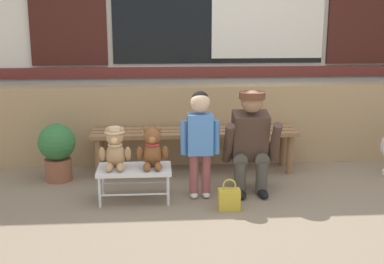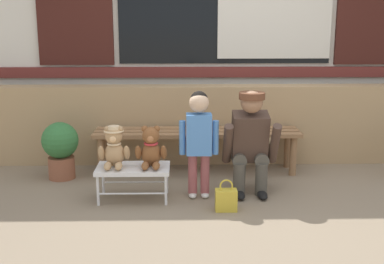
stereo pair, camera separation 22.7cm
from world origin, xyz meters
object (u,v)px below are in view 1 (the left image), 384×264
wooden_bench_long (194,137)px  teddy_bear_with_hat (115,149)px  small_display_bench (134,171)px  handbag_on_ground (229,199)px  child_standing (200,133)px  teddy_bear_plain (152,149)px  adult_crouching (251,141)px  potted_plant (57,149)px

wooden_bench_long → teddy_bear_with_hat: (-0.74, -0.78, 0.10)m
small_display_bench → handbag_on_ground: small_display_bench is taller
wooden_bench_long → child_standing: size_ratio=2.19×
teddy_bear_with_hat → teddy_bear_plain: same height
small_display_bench → handbag_on_ground: (0.80, -0.28, -0.17)m
adult_crouching → child_standing: bearing=-165.8°
teddy_bear_with_hat → handbag_on_ground: size_ratio=1.34×
teddy_bear_plain → small_display_bench: bearing=-179.5°
small_display_bench → teddy_bear_with_hat: size_ratio=1.76×
teddy_bear_plain → child_standing: 0.44m
wooden_bench_long → adult_crouching: (0.47, -0.63, 0.11)m
wooden_bench_long → potted_plant: potted_plant is taller
teddy_bear_plain → potted_plant: bearing=147.3°
teddy_bear_with_hat → handbag_on_ground: (0.96, -0.29, -0.38)m
wooden_bench_long → adult_crouching: 0.79m
wooden_bench_long → adult_crouching: bearing=-53.2°
child_standing → teddy_bear_plain: bearing=-174.9°
small_display_bench → child_standing: size_ratio=0.67×
teddy_bear_with_hat → adult_crouching: adult_crouching is taller
small_display_bench → potted_plant: (-0.77, 0.60, 0.06)m
teddy_bear_with_hat → child_standing: size_ratio=0.38×
adult_crouching → teddy_bear_with_hat: bearing=-172.7°
small_display_bench → adult_crouching: size_ratio=0.67×
child_standing → potted_plant: (-1.35, 0.56, -0.27)m
teddy_bear_plain → handbag_on_ground: teddy_bear_plain is taller
wooden_bench_long → teddy_bear_plain: bearing=-118.4°
child_standing → potted_plant: 1.49m
potted_plant → teddy_bear_plain: bearing=-32.7°
small_display_bench → child_standing: bearing=3.8°
handbag_on_ground → teddy_bear_plain: bearing=155.9°
teddy_bear_with_hat → handbag_on_ground: bearing=-16.6°
adult_crouching → handbag_on_ground: (-0.26, -0.44, -0.38)m
teddy_bear_with_hat → teddy_bear_plain: bearing=-0.1°
teddy_bear_plain → teddy_bear_with_hat: bearing=179.9°
handbag_on_ground → child_standing: bearing=124.0°
child_standing → potted_plant: size_ratio=1.68×
teddy_bear_with_hat → potted_plant: 0.87m
wooden_bench_long → handbag_on_ground: (0.21, -1.07, -0.28)m
teddy_bear_plain → potted_plant: size_ratio=0.64×
child_standing → adult_crouching: size_ratio=1.01×
teddy_bear_plain → child_standing: child_standing is taller
wooden_bench_long → adult_crouching: size_ratio=2.21×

